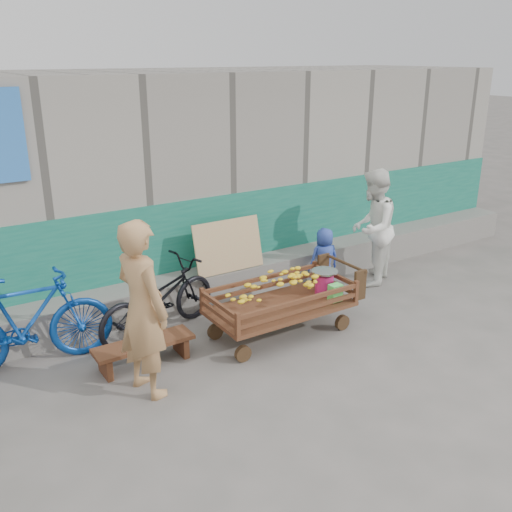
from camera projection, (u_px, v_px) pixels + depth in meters
ground at (311, 379)px, 5.99m from camera, size 80.00×80.00×0.00m
building_wall at (151, 176)px, 8.71m from camera, size 12.00×3.50×3.00m
banana_cart at (278, 293)px, 6.75m from camera, size 1.89×0.86×0.81m
bench at (144, 348)px, 6.21m from camera, size 1.10×0.33×0.27m
vendor_man at (142, 309)px, 5.49m from camera, size 0.58×0.74×1.80m
woman at (372, 228)px, 8.25m from camera, size 1.05×1.00×1.71m
child at (324, 259)px, 8.15m from camera, size 0.50×0.38×0.91m
bicycle_dark at (158, 299)px, 6.84m from camera, size 1.80×1.03×0.89m
bicycle_blue at (27, 322)px, 6.05m from camera, size 1.83×0.64×1.08m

